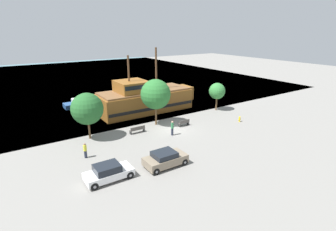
# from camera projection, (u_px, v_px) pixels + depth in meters

# --- Properties ---
(ground_plane) EXTENTS (160.00, 160.00, 0.00)m
(ground_plane) POSITION_uv_depth(u_px,v_px,m) (174.00, 129.00, 32.84)
(ground_plane) COLOR gray
(water_surface) EXTENTS (80.00, 80.00, 0.00)m
(water_surface) POSITION_uv_depth(u_px,v_px,m) (77.00, 78.00, 67.69)
(water_surface) COLOR slate
(water_surface) RESTS_ON ground
(pirate_ship) EXTENTS (15.40, 5.56, 9.42)m
(pirate_ship) POSITION_uv_depth(u_px,v_px,m) (144.00, 99.00, 39.85)
(pirate_ship) COLOR brown
(pirate_ship) RESTS_ON water_surface
(moored_boat_dockside) EXTENTS (5.99, 2.15, 1.35)m
(moored_boat_dockside) POSITION_uv_depth(u_px,v_px,m) (83.00, 103.00, 42.69)
(moored_boat_dockside) COLOR navy
(moored_boat_dockside) RESTS_ON water_surface
(moored_boat_outer) EXTENTS (7.38, 2.53, 1.83)m
(moored_boat_outer) POSITION_uv_depth(u_px,v_px,m) (149.00, 89.00, 52.21)
(moored_boat_outer) COLOR silver
(moored_boat_outer) RESTS_ON water_surface
(parked_car_curb_front) EXTENTS (3.94, 1.87, 1.40)m
(parked_car_curb_front) POSITION_uv_depth(u_px,v_px,m) (108.00, 172.00, 21.63)
(parked_car_curb_front) COLOR white
(parked_car_curb_front) RESTS_ON ground_plane
(parked_car_curb_mid) EXTENTS (3.92, 2.00, 1.43)m
(parked_car_curb_mid) POSITION_uv_depth(u_px,v_px,m) (165.00, 159.00, 23.84)
(parked_car_curb_mid) COLOR #7F705B
(parked_car_curb_mid) RESTS_ON ground_plane
(fire_hydrant) EXTENTS (0.42, 0.25, 0.76)m
(fire_hydrant) POSITION_uv_depth(u_px,v_px,m) (240.00, 119.00, 35.43)
(fire_hydrant) COLOR yellow
(fire_hydrant) RESTS_ON ground_plane
(bench_promenade_east) EXTENTS (1.92, 0.45, 0.85)m
(bench_promenade_east) POSITION_uv_depth(u_px,v_px,m) (137.00, 129.00, 31.55)
(bench_promenade_east) COLOR #4C4742
(bench_promenade_east) RESTS_ON ground_plane
(bench_promenade_west) EXTENTS (1.52, 0.45, 0.85)m
(bench_promenade_west) POSITION_uv_depth(u_px,v_px,m) (184.00, 123.00, 33.84)
(bench_promenade_west) COLOR #4C4742
(bench_promenade_west) RESTS_ON ground_plane
(pedestrian_walking_near) EXTENTS (0.32, 0.32, 1.78)m
(pedestrian_walking_near) POSITION_uv_depth(u_px,v_px,m) (172.00, 128.00, 30.75)
(pedestrian_walking_near) COLOR #232838
(pedestrian_walking_near) RESTS_ON ground_plane
(pedestrian_walking_far) EXTENTS (0.32, 0.32, 1.54)m
(pedestrian_walking_far) POSITION_uv_depth(u_px,v_px,m) (85.00, 151.00, 25.33)
(pedestrian_walking_far) COLOR #232838
(pedestrian_walking_far) RESTS_ON ground_plane
(tree_row_east) EXTENTS (3.57, 3.57, 5.34)m
(tree_row_east) POSITION_uv_depth(u_px,v_px,m) (87.00, 109.00, 29.00)
(tree_row_east) COLOR brown
(tree_row_east) RESTS_ON ground_plane
(tree_row_mideast) EXTENTS (3.84, 3.84, 6.01)m
(tree_row_mideast) POSITION_uv_depth(u_px,v_px,m) (156.00, 94.00, 33.21)
(tree_row_mideast) COLOR brown
(tree_row_mideast) RESTS_ON ground_plane
(tree_row_midwest) EXTENTS (2.46, 2.46, 4.25)m
(tree_row_midwest) POSITION_uv_depth(u_px,v_px,m) (217.00, 91.00, 39.77)
(tree_row_midwest) COLOR brown
(tree_row_midwest) RESTS_ON ground_plane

